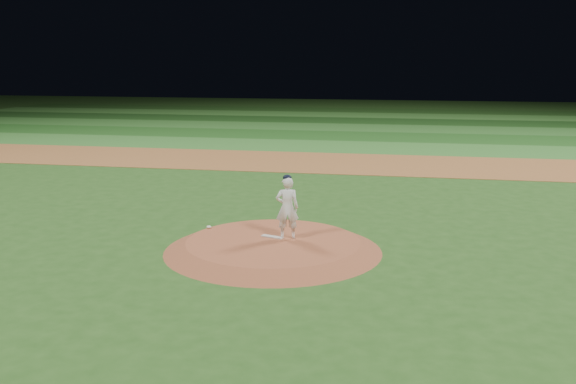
{
  "coord_description": "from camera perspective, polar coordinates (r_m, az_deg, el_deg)",
  "views": [
    {
      "loc": [
        3.34,
        -15.24,
        4.79
      ],
      "look_at": [
        0.0,
        2.0,
        1.1
      ],
      "focal_mm": 40.0,
      "sensor_mm": 36.0,
      "label": 1
    }
  ],
  "objects": [
    {
      "name": "rosin_bag",
      "position": [
        17.54,
        -7.05,
        -3.1
      ],
      "size": [
        0.13,
        0.13,
        0.07
      ],
      "primitive_type": "ellipsoid",
      "color": "white",
      "rests_on": "pitchers_mound"
    },
    {
      "name": "outfield_stripe_2",
      "position": [
        45.12,
        6.68,
        5.7
      ],
      "size": [
        70.0,
        5.0,
        0.02
      ],
      "primitive_type": "cube",
      "color": "#2B6625",
      "rests_on": "ground"
    },
    {
      "name": "outfield_stripe_1",
      "position": [
        40.16,
        6.13,
        4.96
      ],
      "size": [
        70.0,
        5.0,
        0.02
      ],
      "primitive_type": "cube",
      "color": "#1C4E19",
      "rests_on": "ground"
    },
    {
      "name": "outfield_stripe_0",
      "position": [
        35.22,
        5.43,
        4.01
      ],
      "size": [
        70.0,
        5.0,
        0.02
      ],
      "primitive_type": "cube",
      "color": "#2F6F28",
      "rests_on": "ground"
    },
    {
      "name": "outfield_stripe_5",
      "position": [
        60.02,
        7.79,
        7.18
      ],
      "size": [
        70.0,
        5.0,
        0.02
      ],
      "primitive_type": "cube",
      "color": "#1D4716",
      "rests_on": "ground"
    },
    {
      "name": "outfield_stripe_3",
      "position": [
        50.08,
        7.13,
        6.29
      ],
      "size": [
        70.0,
        5.0,
        0.02
      ],
      "primitive_type": "cube",
      "color": "#173F14",
      "rests_on": "ground"
    },
    {
      "name": "ground",
      "position": [
        16.32,
        -1.34,
        -5.2
      ],
      "size": [
        120.0,
        120.0,
        0.0
      ],
      "primitive_type": "plane",
      "color": "#244D19",
      "rests_on": "ground"
    },
    {
      "name": "pitcher_on_mound",
      "position": [
        16.27,
        -0.07,
        -1.36
      ],
      "size": [
        0.65,
        0.5,
        1.66
      ],
      "color": "white",
      "rests_on": "pitchers_mound"
    },
    {
      "name": "outfield_stripe_4",
      "position": [
        55.05,
        7.49,
        6.78
      ],
      "size": [
        70.0,
        5.0,
        0.02
      ],
      "primitive_type": "cube",
      "color": "#337229",
      "rests_on": "ground"
    },
    {
      "name": "pitchers_mound",
      "position": [
        16.28,
        -1.34,
        -4.78
      ],
      "size": [
        5.5,
        5.5,
        0.25
      ],
      "primitive_type": "cone",
      "color": "brown",
      "rests_on": "ground"
    },
    {
      "name": "infield_dirt_band",
      "position": [
        29.81,
        4.39,
        2.6
      ],
      "size": [
        70.0,
        6.0,
        0.02
      ],
      "primitive_type": "cube",
      "color": "brown",
      "rests_on": "ground"
    },
    {
      "name": "pitching_rubber",
      "position": [
        16.55,
        -1.39,
        -4.0
      ],
      "size": [
        0.62,
        0.32,
        0.03
      ],
      "primitive_type": "cube",
      "rotation": [
        0.0,
        0.0,
        -0.31
      ],
      "color": "beige",
      "rests_on": "pitchers_mound"
    }
  ]
}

